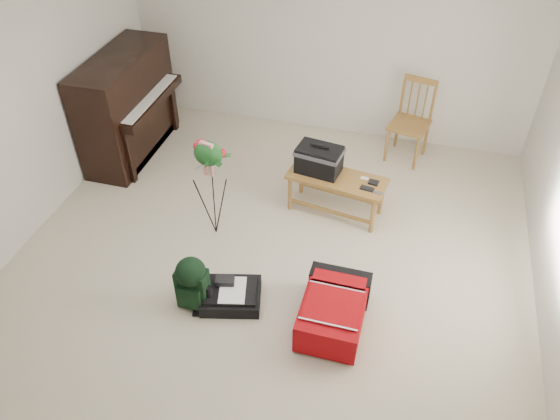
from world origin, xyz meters
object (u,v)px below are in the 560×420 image
(green_backpack, at_px, (192,281))
(red_suitcase, at_px, (334,306))
(dining_chair, at_px, (410,122))
(black_duffel, at_px, (231,295))
(flower_stand, at_px, (212,190))
(piano, at_px, (128,108))
(bench, at_px, (324,166))

(green_backpack, bearing_deg, red_suitcase, 8.13)
(dining_chair, xyz_separation_m, black_duffel, (-1.30, -2.79, -0.40))
(red_suitcase, xyz_separation_m, black_duffel, (-0.95, -0.04, -0.10))
(red_suitcase, xyz_separation_m, flower_stand, (-1.41, 0.80, 0.38))
(black_duffel, xyz_separation_m, flower_stand, (-0.47, 0.84, 0.48))
(red_suitcase, xyz_separation_m, green_backpack, (-1.26, -0.17, 0.13))
(piano, xyz_separation_m, bench, (2.50, -0.49, -0.04))
(bench, height_order, dining_chair, dining_chair)
(dining_chair, height_order, green_backpack, dining_chair)
(piano, xyz_separation_m, flower_stand, (1.52, -1.17, -0.04))
(piano, bearing_deg, red_suitcase, -33.96)
(bench, xyz_separation_m, red_suitcase, (0.43, -1.49, -0.38))
(piano, xyz_separation_m, red_suitcase, (2.93, -1.97, -0.42))
(piano, distance_m, bench, 2.55)
(piano, height_order, dining_chair, piano)
(dining_chair, relative_size, flower_stand, 0.86)
(piano, distance_m, flower_stand, 1.92)
(dining_chair, xyz_separation_m, flower_stand, (-1.77, -1.95, 0.08))
(black_duffel, bearing_deg, green_backpack, -172.03)
(black_duffel, relative_size, flower_stand, 0.54)
(black_duffel, bearing_deg, red_suitcase, -11.55)
(bench, distance_m, red_suitcase, 1.59)
(bench, relative_size, flower_stand, 0.93)
(flower_stand, bearing_deg, dining_chair, 59.61)
(red_suitcase, height_order, black_duffel, red_suitcase)
(bench, bearing_deg, green_backpack, -107.96)
(bench, xyz_separation_m, dining_chair, (0.78, 1.26, -0.07))
(piano, height_order, bench, piano)
(flower_stand, bearing_deg, red_suitcase, -17.69)
(piano, bearing_deg, dining_chair, 13.28)
(dining_chair, height_order, flower_stand, flower_stand)
(red_suitcase, bearing_deg, bench, 106.42)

